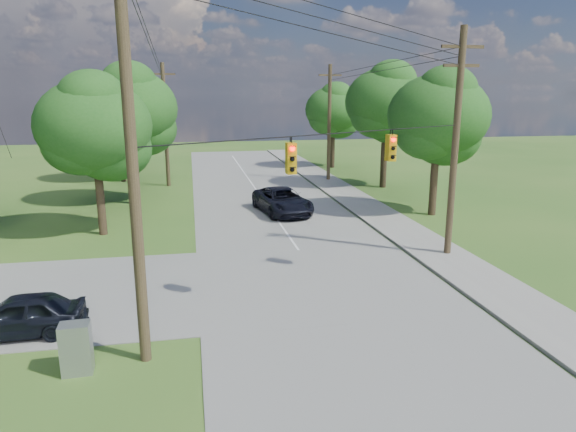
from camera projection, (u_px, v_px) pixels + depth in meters
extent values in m
plane|color=#305B1E|center=(302.00, 352.00, 15.50)|extent=(140.00, 140.00, 0.00)
cube|color=gray|center=(324.00, 287.00, 20.64)|extent=(10.00, 100.00, 0.03)
cube|color=gray|center=(477.00, 275.00, 21.84)|extent=(2.60, 100.00, 0.12)
cylinder|color=#4C3D27|center=(132.00, 155.00, 13.65)|extent=(0.32, 0.32, 12.00)
cylinder|color=#4C3D27|center=(455.00, 146.00, 23.53)|extent=(0.32, 0.32, 10.50)
cube|color=#4C3D27|center=(463.00, 47.00, 22.51)|extent=(2.00, 0.12, 0.14)
cube|color=#4C3D27|center=(461.00, 65.00, 22.70)|extent=(1.70, 0.12, 0.14)
cylinder|color=#4C3D27|center=(329.00, 124.00, 44.61)|extent=(0.32, 0.32, 10.00)
cube|color=#4C3D27|center=(330.00, 75.00, 43.65)|extent=(2.00, 0.12, 0.14)
cylinder|color=#4C3D27|center=(166.00, 126.00, 42.09)|extent=(0.32, 0.32, 10.00)
cube|color=#4C3D27|center=(163.00, 74.00, 41.14)|extent=(2.00, 0.12, 0.14)
cylinder|color=black|center=(339.00, 11.00, 17.49)|extent=(13.52, 7.63, 1.53)
cylinder|color=black|center=(339.00, 23.00, 17.58)|extent=(13.52, 7.63, 1.53)
cylinder|color=black|center=(339.00, 35.00, 17.67)|extent=(13.52, 7.63, 1.53)
cylinder|color=black|center=(375.00, 65.00, 33.08)|extent=(0.03, 22.00, 0.53)
cylinder|color=black|center=(152.00, 44.00, 26.80)|extent=(0.43, 29.60, 2.03)
cylinder|color=black|center=(375.00, 72.00, 33.18)|extent=(0.03, 22.00, 0.53)
cylinder|color=black|center=(152.00, 52.00, 26.89)|extent=(0.43, 29.60, 2.03)
cylinder|color=black|center=(337.00, 133.00, 18.46)|extent=(13.52, 7.63, 0.04)
cube|color=#CF9B0C|center=(292.00, 159.00, 17.15)|extent=(0.32, 0.22, 1.05)
sphere|color=#FF0C05|center=(292.00, 149.00, 16.94)|extent=(0.17, 0.17, 0.17)
cube|color=#CF9B0C|center=(290.00, 158.00, 17.38)|extent=(0.32, 0.22, 1.05)
sphere|color=#FF0C05|center=(289.00, 147.00, 17.43)|extent=(0.17, 0.17, 0.17)
cube|color=#CF9B0C|center=(392.00, 148.00, 20.45)|extent=(0.32, 0.22, 1.05)
sphere|color=#FF0C05|center=(394.00, 140.00, 20.24)|extent=(0.17, 0.17, 0.17)
cube|color=#CF9B0C|center=(390.00, 147.00, 20.68)|extent=(0.32, 0.22, 1.05)
sphere|color=#FF0C05|center=(389.00, 138.00, 20.73)|extent=(0.17, 0.17, 0.17)
cylinder|color=#413220|center=(101.00, 207.00, 28.02)|extent=(0.45, 0.45, 3.15)
ellipsoid|color=#1E5419|center=(94.00, 126.00, 27.00)|extent=(6.00, 6.00, 4.92)
cylinder|color=#413220|center=(135.00, 179.00, 35.80)|extent=(0.50, 0.50, 3.50)
ellipsoid|color=#1E5419|center=(130.00, 108.00, 34.67)|extent=(6.40, 6.40, 5.25)
cylinder|color=#413220|center=(122.00, 163.00, 45.01)|extent=(0.48, 0.47, 3.32)
ellipsoid|color=#1E5419|center=(118.00, 109.00, 43.94)|extent=(6.00, 6.00, 4.92)
cylinder|color=#413220|center=(433.00, 189.00, 32.57)|extent=(0.48, 0.48, 3.32)
ellipsoid|color=#1E5419|center=(438.00, 116.00, 31.50)|extent=(6.20, 6.20, 5.08)
cylinder|color=#413220|center=(384.00, 165.00, 42.17)|extent=(0.52, 0.52, 3.67)
ellipsoid|color=#1E5419|center=(386.00, 102.00, 40.99)|extent=(6.60, 6.60, 5.41)
cylinder|color=#413220|center=(333.00, 152.00, 53.52)|extent=(0.45, 0.45, 3.15)
ellipsoid|color=#1E5419|center=(333.00, 110.00, 52.50)|extent=(5.80, 5.80, 4.76)
imported|color=black|center=(19.00, 315.00, 16.35)|extent=(4.05, 1.71, 1.37)
imported|color=black|center=(282.00, 201.00, 33.16)|extent=(3.58, 6.16, 1.61)
cube|color=gray|center=(76.00, 348.00, 14.18)|extent=(0.84, 0.63, 1.46)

